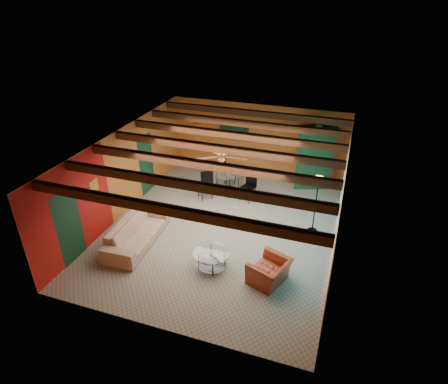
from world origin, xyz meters
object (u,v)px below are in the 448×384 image
at_px(vase, 228,161).
at_px(armchair, 269,271).
at_px(dining_table, 228,179).
at_px(potted_plant, 320,122).
at_px(armoire, 316,158).
at_px(coffee_table, 212,260).
at_px(sofa, 137,232).
at_px(floor_lamp, 315,205).

bearing_deg(vase, armchair, -58.78).
distance_m(dining_table, potted_plant, 3.64).
relative_size(armoire, potted_plant, 4.32).
xyz_separation_m(coffee_table, potted_plant, (1.86, 5.46, 2.14)).
height_order(armchair, vase, vase).
relative_size(sofa, armoire, 1.13).
relative_size(armchair, coffee_table, 0.99).
relative_size(potted_plant, vase, 2.52).
xyz_separation_m(armchair, vase, (-2.39, 3.94, 0.90)).
distance_m(armchair, armoire, 5.55).
xyz_separation_m(sofa, armchair, (3.88, -0.37, -0.04)).
bearing_deg(sofa, vase, -25.54).
xyz_separation_m(dining_table, armoire, (2.74, 1.55, 0.51)).
xyz_separation_m(sofa, potted_plant, (4.23, 5.12, 2.03)).
height_order(potted_plant, vase, potted_plant).
bearing_deg(vase, armoire, 29.50).
height_order(dining_table, armoire, armoire).
bearing_deg(sofa, armoire, -42.41).
height_order(coffee_table, floor_lamp, floor_lamp).
relative_size(armchair, floor_lamp, 0.54).
bearing_deg(armchair, potted_plant, -163.41).
distance_m(potted_plant, vase, 3.36).
bearing_deg(armchair, armoire, -163.41).
relative_size(dining_table, floor_lamp, 1.21).
xyz_separation_m(coffee_table, floor_lamp, (2.24, 2.53, 0.64)).
xyz_separation_m(dining_table, vase, (-0.00, 0.00, 0.65)).
bearing_deg(floor_lamp, armoire, 97.41).
distance_m(dining_table, floor_lamp, 3.43).
bearing_deg(coffee_table, vase, 102.65).
bearing_deg(potted_plant, floor_lamp, -82.59).
height_order(floor_lamp, potted_plant, potted_plant).
height_order(armchair, coffee_table, armchair).
distance_m(floor_lamp, potted_plant, 3.31).
relative_size(sofa, floor_lamp, 1.37).
bearing_deg(armchair, coffee_table, -70.97).
distance_m(coffee_table, vase, 4.12).
bearing_deg(sofa, floor_lamp, -67.45).
distance_m(sofa, floor_lamp, 5.13).
distance_m(armchair, floor_lamp, 2.72).
bearing_deg(armchair, vase, -128.58).
bearing_deg(potted_plant, coffee_table, -108.80).
height_order(sofa, potted_plant, potted_plant).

